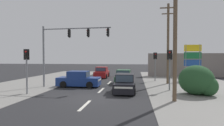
# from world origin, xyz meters

# --- Properties ---
(ground_plane) EXTENTS (140.00, 140.00, 0.00)m
(ground_plane) POSITION_xyz_m (0.00, 0.00, 0.00)
(ground_plane) COLOR #28282B
(lane_dash_near) EXTENTS (0.20, 2.40, 0.01)m
(lane_dash_near) POSITION_xyz_m (0.00, -2.00, 0.00)
(lane_dash_near) COLOR silver
(lane_dash_near) RESTS_ON ground
(lane_dash_mid) EXTENTS (0.20, 2.40, 0.01)m
(lane_dash_mid) POSITION_xyz_m (0.00, 3.00, 0.00)
(lane_dash_mid) COLOR silver
(lane_dash_mid) RESTS_ON ground
(lane_dash_far) EXTENTS (0.20, 2.40, 0.01)m
(lane_dash_far) POSITION_xyz_m (0.00, 8.00, 0.00)
(lane_dash_far) COLOR silver
(lane_dash_far) RESTS_ON ground
(kerb_right_verge) EXTENTS (10.00, 44.00, 0.02)m
(kerb_right_verge) POSITION_xyz_m (9.00, 2.00, 0.01)
(kerb_right_verge) COLOR gray
(kerb_right_verge) RESTS_ON ground
(kerb_left_verge) EXTENTS (8.00, 40.00, 0.02)m
(kerb_left_verge) POSITION_xyz_m (-8.50, 4.00, 0.01)
(kerb_left_verge) COLOR gray
(kerb_left_verge) RESTS_ON ground
(utility_pole_foreground_right) EXTENTS (3.78, 0.46, 9.86)m
(utility_pole_foreground_right) POSITION_xyz_m (5.44, -0.30, 5.29)
(utility_pole_foreground_right) COLOR brown
(utility_pole_foreground_right) RESTS_ON ground
(utility_pole_midground_right) EXTENTS (1.80, 0.26, 8.85)m
(utility_pole_midground_right) POSITION_xyz_m (6.57, 7.84, 4.66)
(utility_pole_midground_right) COLOR brown
(utility_pole_midground_right) RESTS_ON ground
(traffic_signal_mast) EXTENTS (6.89, 0.56, 6.00)m
(traffic_signal_mast) POSITION_xyz_m (-3.66, 4.02, 4.35)
(traffic_signal_mast) COLOR slate
(traffic_signal_mast) RESTS_ON ground
(pedestal_signal_right_kerb) EXTENTS (0.44, 0.31, 3.56)m
(pedestal_signal_right_kerb) POSITION_xyz_m (5.99, 3.71, 2.42)
(pedestal_signal_right_kerb) COLOR slate
(pedestal_signal_right_kerb) RESTS_ON ground
(pedestal_signal_left_kerb) EXTENTS (0.44, 0.30, 3.56)m
(pedestal_signal_left_kerb) POSITION_xyz_m (-5.46, 0.50, 2.42)
(pedestal_signal_left_kerb) COLOR slate
(pedestal_signal_left_kerb) RESTS_ON ground
(pedestal_signal_far_median) EXTENTS (0.44, 0.29, 3.56)m
(pedestal_signal_far_median) POSITION_xyz_m (5.44, 10.10, 2.42)
(pedestal_signal_far_median) COLOR slate
(pedestal_signal_far_median) RESTS_ON ground
(shopping_plaza_sign) EXTENTS (2.10, 0.16, 4.60)m
(shopping_plaza_sign) POSITION_xyz_m (10.26, 11.38, 2.98)
(shopping_plaza_sign) COLOR slate
(shopping_plaza_sign) RESTS_ON ground
(roadside_bush) EXTENTS (2.76, 2.36, 2.31)m
(roadside_bush) POSITION_xyz_m (7.83, 2.12, 1.09)
(roadside_bush) COLOR #234C28
(roadside_bush) RESTS_ON ground
(shopfront_wall_far) EXTENTS (12.00, 1.00, 3.60)m
(shopfront_wall_far) POSITION_xyz_m (11.00, 16.00, 1.80)
(shopfront_wall_far) COLOR gray
(shopfront_wall_far) RESTS_ON ground
(hatchback_receding_far) EXTENTS (1.82, 3.66, 1.53)m
(hatchback_receding_far) POSITION_xyz_m (2.12, 2.49, 0.70)
(hatchback_receding_far) COLOR black
(hatchback_receding_far) RESTS_ON ground
(hatchback_crossing_left) EXTENTS (1.86, 3.68, 1.53)m
(hatchback_crossing_left) POSITION_xyz_m (1.67, 7.55, 0.70)
(hatchback_crossing_left) COLOR #235633
(hatchback_crossing_left) RESTS_ON ground
(sedan_oncoming_mid) EXTENTS (4.25, 1.91, 1.56)m
(sedan_oncoming_mid) POSITION_xyz_m (-2.60, 4.66, 0.70)
(sedan_oncoming_mid) COLOR navy
(sedan_oncoming_mid) RESTS_ON ground
(sedan_oncoming_near) EXTENTS (1.96, 4.28, 1.56)m
(sedan_oncoming_near) POSITION_xyz_m (-1.92, 13.13, 0.70)
(sedan_oncoming_near) COLOR maroon
(sedan_oncoming_near) RESTS_ON ground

